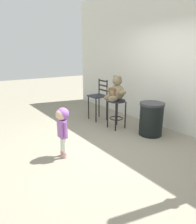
% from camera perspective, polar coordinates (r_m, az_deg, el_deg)
% --- Properties ---
extents(ground_plane, '(24.00, 24.00, 0.00)m').
position_cam_1_polar(ground_plane, '(3.89, 3.70, -10.45)').
color(ground_plane, gray).
extents(building_wall, '(7.89, 0.30, 3.45)m').
position_cam_1_polar(building_wall, '(4.97, 22.50, 14.80)').
color(building_wall, silver).
rests_on(building_wall, ground_plane).
extents(bar_stool_with_teddy, '(0.40, 0.40, 0.70)m').
position_cam_1_polar(bar_stool_with_teddy, '(4.79, 5.33, 1.18)').
color(bar_stool_with_teddy, '#21202C').
rests_on(bar_stool_with_teddy, ground_plane).
extents(teddy_bear, '(0.56, 0.50, 0.58)m').
position_cam_1_polar(teddy_bear, '(4.69, 5.19, 5.94)').
color(teddy_bear, '#716348').
rests_on(teddy_bear, bar_stool_with_teddy).
extents(child_walking, '(0.28, 0.23, 0.89)m').
position_cam_1_polar(child_walking, '(3.41, -10.15, -2.78)').
color(child_walking, '#DA9693').
rests_on(child_walking, ground_plane).
extents(trash_bin, '(0.54, 0.54, 0.74)m').
position_cam_1_polar(trash_bin, '(4.56, 14.94, -1.90)').
color(trash_bin, black).
rests_on(trash_bin, ground_plane).
extents(bar_chair_empty, '(0.42, 0.42, 1.09)m').
position_cam_1_polar(bar_chair_empty, '(5.41, 0.14, 4.20)').
color(bar_chair_empty, '#21202C').
rests_on(bar_chair_empty, ground_plane).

